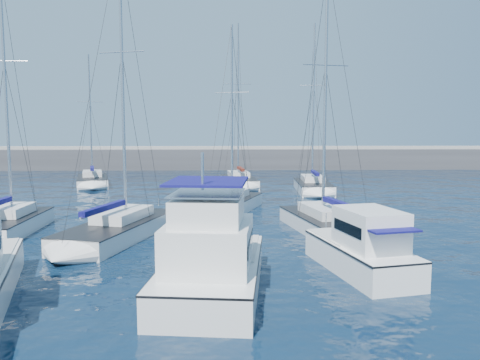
{
  "coord_description": "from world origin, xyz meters",
  "views": [
    {
      "loc": [
        1.13,
        -19.57,
        6.03
      ],
      "look_at": [
        1.96,
        8.21,
        3.0
      ],
      "focal_mm": 35.0,
      "sensor_mm": 36.0,
      "label": 1
    }
  ],
  "objects_px": {
    "sailboat_mid_b": "(119,229)",
    "sailboat_back_b": "(239,181)",
    "motor_yacht_stbd_outer": "(363,251)",
    "sailboat_mid_a": "(8,223)",
    "motor_yacht_stbd_inner": "(211,264)",
    "sailboat_mid_c": "(229,205)",
    "sailboat_mid_d": "(328,224)",
    "sailboat_back_a": "(93,181)",
    "sailboat_back_c": "(313,186)"
  },
  "relations": [
    {
      "from": "sailboat_mid_b",
      "to": "sailboat_back_b",
      "type": "xyz_separation_m",
      "value": [
        7.32,
        23.72,
        0.02
      ]
    },
    {
      "from": "motor_yacht_stbd_outer",
      "to": "sailboat_mid_a",
      "type": "distance_m",
      "value": 20.29
    },
    {
      "from": "motor_yacht_stbd_inner",
      "to": "sailboat_mid_b",
      "type": "bearing_deg",
      "value": 127.31
    },
    {
      "from": "sailboat_mid_b",
      "to": "sailboat_mid_c",
      "type": "xyz_separation_m",
      "value": [
        6.13,
        8.26,
        -0.02
      ]
    },
    {
      "from": "sailboat_mid_d",
      "to": "sailboat_back_a",
      "type": "xyz_separation_m",
      "value": [
        -20.36,
        23.99,
        -0.01
      ]
    },
    {
      "from": "motor_yacht_stbd_inner",
      "to": "sailboat_back_b",
      "type": "height_order",
      "value": "sailboat_back_b"
    },
    {
      "from": "sailboat_mid_c",
      "to": "sailboat_back_a",
      "type": "bearing_deg",
      "value": 150.69
    },
    {
      "from": "motor_yacht_stbd_outer",
      "to": "sailboat_back_a",
      "type": "distance_m",
      "value": 37.46
    },
    {
      "from": "motor_yacht_stbd_outer",
      "to": "sailboat_back_b",
      "type": "xyz_separation_m",
      "value": [
        -4.36,
        30.37,
        -0.39
      ]
    },
    {
      "from": "sailboat_mid_b",
      "to": "sailboat_mid_d",
      "type": "relative_size",
      "value": 1.06
    },
    {
      "from": "sailboat_back_a",
      "to": "sailboat_back_c",
      "type": "height_order",
      "value": "sailboat_back_c"
    },
    {
      "from": "motor_yacht_stbd_outer",
      "to": "sailboat_mid_b",
      "type": "xyz_separation_m",
      "value": [
        -11.68,
        6.65,
        -0.41
      ]
    },
    {
      "from": "sailboat_mid_d",
      "to": "sailboat_back_c",
      "type": "bearing_deg",
      "value": 70.98
    },
    {
      "from": "motor_yacht_stbd_outer",
      "to": "sailboat_mid_b",
      "type": "height_order",
      "value": "sailboat_mid_b"
    },
    {
      "from": "motor_yacht_stbd_inner",
      "to": "sailboat_back_c",
      "type": "distance_m",
      "value": 29.44
    },
    {
      "from": "sailboat_mid_b",
      "to": "sailboat_back_c",
      "type": "bearing_deg",
      "value": 68.84
    },
    {
      "from": "motor_yacht_stbd_outer",
      "to": "sailboat_mid_c",
      "type": "bearing_deg",
      "value": 97.98
    },
    {
      "from": "sailboat_mid_a",
      "to": "sailboat_mid_c",
      "type": "height_order",
      "value": "sailboat_mid_a"
    },
    {
      "from": "motor_yacht_stbd_outer",
      "to": "sailboat_mid_d",
      "type": "height_order",
      "value": "sailboat_mid_d"
    },
    {
      "from": "motor_yacht_stbd_outer",
      "to": "sailboat_back_a",
      "type": "xyz_separation_m",
      "value": [
        -20.15,
        31.57,
        -0.43
      ]
    },
    {
      "from": "motor_yacht_stbd_inner",
      "to": "sailboat_mid_b",
      "type": "distance_m",
      "value": 10.48
    },
    {
      "from": "sailboat_mid_b",
      "to": "sailboat_mid_d",
      "type": "xyz_separation_m",
      "value": [
        11.9,
        0.93,
        -0.01
      ]
    },
    {
      "from": "sailboat_back_b",
      "to": "motor_yacht_stbd_inner",
      "type": "bearing_deg",
      "value": -99.35
    },
    {
      "from": "motor_yacht_stbd_outer",
      "to": "sailboat_back_a",
      "type": "relative_size",
      "value": 0.46
    },
    {
      "from": "sailboat_back_b",
      "to": "sailboat_mid_c",
      "type": "bearing_deg",
      "value": -100.39
    },
    {
      "from": "sailboat_back_c",
      "to": "motor_yacht_stbd_inner",
      "type": "bearing_deg",
      "value": -104.56
    },
    {
      "from": "sailboat_mid_c",
      "to": "sailboat_mid_a",
      "type": "bearing_deg",
      "value": -133.52
    },
    {
      "from": "motor_yacht_stbd_inner",
      "to": "motor_yacht_stbd_outer",
      "type": "xyz_separation_m",
      "value": [
        6.27,
        2.3,
        -0.19
      ]
    },
    {
      "from": "sailboat_mid_d",
      "to": "sailboat_back_c",
      "type": "height_order",
      "value": "sailboat_back_c"
    },
    {
      "from": "motor_yacht_stbd_inner",
      "to": "sailboat_mid_c",
      "type": "bearing_deg",
      "value": 93.76
    },
    {
      "from": "motor_yacht_stbd_inner",
      "to": "sailboat_back_b",
      "type": "distance_m",
      "value": 32.73
    },
    {
      "from": "sailboat_mid_c",
      "to": "sailboat_back_a",
      "type": "xyz_separation_m",
      "value": [
        -14.6,
        16.66,
        -0.0
      ]
    },
    {
      "from": "motor_yacht_stbd_inner",
      "to": "sailboat_back_c",
      "type": "xyz_separation_m",
      "value": [
        8.96,
        28.03,
        -0.59
      ]
    },
    {
      "from": "sailboat_mid_d",
      "to": "sailboat_back_b",
      "type": "bearing_deg",
      "value": 90.08
    },
    {
      "from": "sailboat_mid_a",
      "to": "sailboat_back_c",
      "type": "relative_size",
      "value": 0.97
    },
    {
      "from": "sailboat_back_a",
      "to": "motor_yacht_stbd_outer",
      "type": "bearing_deg",
      "value": -73.3
    },
    {
      "from": "motor_yacht_stbd_inner",
      "to": "sailboat_mid_d",
      "type": "height_order",
      "value": "sailboat_mid_d"
    },
    {
      "from": "motor_yacht_stbd_outer",
      "to": "sailboat_mid_c",
      "type": "relative_size",
      "value": 0.48
    },
    {
      "from": "sailboat_mid_c",
      "to": "sailboat_back_b",
      "type": "height_order",
      "value": "sailboat_back_b"
    },
    {
      "from": "sailboat_back_c",
      "to": "motor_yacht_stbd_outer",
      "type": "bearing_deg",
      "value": -92.81
    },
    {
      "from": "sailboat_mid_c",
      "to": "sailboat_mid_d",
      "type": "height_order",
      "value": "sailboat_mid_d"
    },
    {
      "from": "sailboat_back_b",
      "to": "sailboat_back_c",
      "type": "relative_size",
      "value": 1.06
    },
    {
      "from": "motor_yacht_stbd_outer",
      "to": "sailboat_back_a",
      "type": "height_order",
      "value": "sailboat_back_a"
    },
    {
      "from": "sailboat_mid_d",
      "to": "sailboat_back_a",
      "type": "bearing_deg",
      "value": 119.06
    },
    {
      "from": "sailboat_mid_b",
      "to": "sailboat_back_c",
      "type": "height_order",
      "value": "sailboat_mid_b"
    },
    {
      "from": "motor_yacht_stbd_inner",
      "to": "sailboat_mid_a",
      "type": "distance_m",
      "value": 16.21
    },
    {
      "from": "motor_yacht_stbd_inner",
      "to": "motor_yacht_stbd_outer",
      "type": "bearing_deg",
      "value": 26.34
    },
    {
      "from": "sailboat_mid_c",
      "to": "sailboat_back_c",
      "type": "distance_m",
      "value": 13.59
    },
    {
      "from": "motor_yacht_stbd_outer",
      "to": "sailboat_back_c",
      "type": "relative_size",
      "value": 0.41
    },
    {
      "from": "sailboat_mid_a",
      "to": "sailboat_mid_d",
      "type": "bearing_deg",
      "value": -3.56
    }
  ]
}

